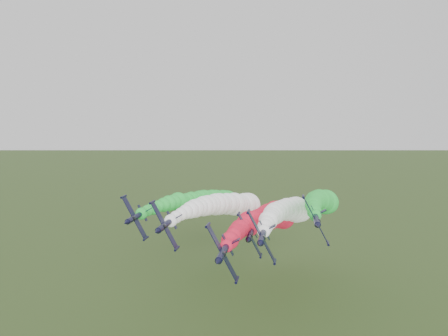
{
  "coord_description": "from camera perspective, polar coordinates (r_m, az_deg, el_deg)",
  "views": [
    {
      "loc": [
        19.95,
        -73.94,
        58.32
      ],
      "look_at": [
        6.64,
        11.28,
        49.74
      ],
      "focal_mm": 35.0,
      "sensor_mm": 36.0,
      "label": 1
    }
  ],
  "objects": [
    {
      "name": "jet_outer_right",
      "position": [
        151.52,
        12.64,
        -4.31
      ],
      "size": [
        15.98,
        92.65,
        20.15
      ],
      "rotation": [
        0.0,
        1.08,
        0.0
      ],
      "color": "black",
      "rests_on": "ground"
    },
    {
      "name": "jet_inner_left",
      "position": [
        147.87,
        0.97,
        -4.85
      ],
      "size": [
        16.43,
        93.09,
        20.59
      ],
      "rotation": [
        0.0,
        1.08,
        0.0
      ],
      "color": "black",
      "rests_on": "ground"
    },
    {
      "name": "jet_lead",
      "position": [
        134.81,
        6.02,
        -6.52
      ],
      "size": [
        15.89,
        92.55,
        20.05
      ],
      "rotation": [
        0.0,
        1.08,
        0.0
      ],
      "color": "black",
      "rests_on": "ground"
    },
    {
      "name": "jet_inner_right",
      "position": [
        142.43,
        8.66,
        -5.52
      ],
      "size": [
        15.87,
        92.53,
        20.03
      ],
      "rotation": [
        0.0,
        1.08,
        0.0
      ],
      "color": "black",
      "rests_on": "ground"
    },
    {
      "name": "jet_outer_left",
      "position": [
        159.79,
        -1.72,
        -4.38
      ],
      "size": [
        16.38,
        93.04,
        20.55
      ],
      "rotation": [
        0.0,
        1.08,
        0.0
      ],
      "color": "black",
      "rests_on": "ground"
    },
    {
      "name": "jet_trail",
      "position": [
        158.62,
        7.38,
        -5.71
      ],
      "size": [
        15.94,
        92.6,
        20.1
      ],
      "rotation": [
        0.0,
        1.08,
        0.0
      ],
      "color": "black",
      "rests_on": "ground"
    }
  ]
}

